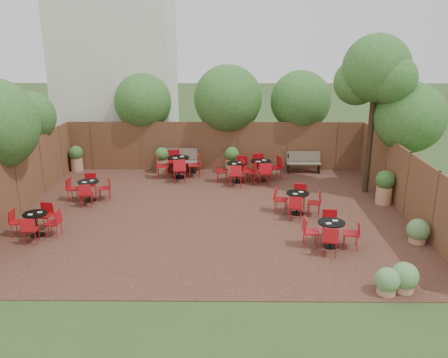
{
  "coord_description": "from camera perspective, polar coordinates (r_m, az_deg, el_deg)",
  "views": [
    {
      "loc": [
        0.53,
        -13.67,
        5.42
      ],
      "look_at": [
        0.39,
        0.5,
        1.0
      ],
      "focal_mm": 37.67,
      "sensor_mm": 36.0,
      "label": 1
    }
  ],
  "objects": [
    {
      "name": "overhang_foliage",
      "position": [
        16.68,
        -7.1,
        8.03
      ],
      "size": [
        15.78,
        10.83,
        2.78
      ],
      "color": "#2D601F",
      "rests_on": "ground"
    },
    {
      "name": "planters",
      "position": [
        17.86,
        -1.12,
        1.67
      ],
      "size": [
        11.9,
        4.33,
        1.13
      ],
      "color": "tan",
      "rests_on": "courtyard_paving"
    },
    {
      "name": "fence_right",
      "position": [
        15.38,
        21.38,
        -0.62
      ],
      "size": [
        0.08,
        10.0,
        2.0
      ],
      "primitive_type": "cube",
      "color": "#51301E",
      "rests_on": "ground"
    },
    {
      "name": "neighbour_building",
      "position": [
        22.29,
        -12.83,
        13.26
      ],
      "size": [
        5.0,
        4.0,
        8.0
      ],
      "primitive_type": "cube",
      "color": "silver",
      "rests_on": "ground"
    },
    {
      "name": "fence_back",
      "position": [
        19.2,
        -1.04,
        4.01
      ],
      "size": [
        12.0,
        0.08,
        2.0
      ],
      "primitive_type": "cube",
      "color": "#51301E",
      "rests_on": "ground"
    },
    {
      "name": "ground",
      "position": [
        14.72,
        -1.54,
        -4.3
      ],
      "size": [
        80.0,
        80.0,
        0.0
      ],
      "primitive_type": "plane",
      "color": "#354F23",
      "rests_on": "ground"
    },
    {
      "name": "fence_left",
      "position": [
        15.78,
        -23.9,
        -0.47
      ],
      "size": [
        0.08,
        10.0,
        2.0
      ],
      "primitive_type": "cube",
      "color": "#51301E",
      "rests_on": "ground"
    },
    {
      "name": "park_bench_right",
      "position": [
        19.2,
        9.63,
        2.07
      ],
      "size": [
        1.36,
        0.46,
        0.83
      ],
      "rotation": [
        0.0,
        0.0,
        -0.02
      ],
      "color": "brown",
      "rests_on": "courtyard_paving"
    },
    {
      "name": "courtyard_paving",
      "position": [
        14.72,
        -1.54,
        -4.26
      ],
      "size": [
        12.0,
        10.0,
        0.02
      ],
      "primitive_type": "cube",
      "color": "#341715",
      "rests_on": "ground"
    },
    {
      "name": "bistro_tables",
      "position": [
        16.01,
        -1.81,
        -0.77
      ],
      "size": [
        9.43,
        7.73,
        0.95
      ],
      "color": "black",
      "rests_on": "courtyard_paving"
    },
    {
      "name": "park_bench_left",
      "position": [
        19.06,
        -5.57,
        2.31
      ],
      "size": [
        1.56,
        0.58,
        0.95
      ],
      "rotation": [
        0.0,
        0.0,
        -0.06
      ],
      "color": "brown",
      "rests_on": "courtyard_paving"
    },
    {
      "name": "courtyard_tree",
      "position": [
        16.65,
        17.94,
        12.04
      ],
      "size": [
        2.5,
        2.4,
        5.41
      ],
      "rotation": [
        0.0,
        0.0,
        -0.31
      ],
      "color": "black",
      "rests_on": "courtyard_paving"
    },
    {
      "name": "low_shrubs",
      "position": [
        12.0,
        21.2,
        -9.07
      ],
      "size": [
        2.24,
        3.19,
        0.66
      ],
      "color": "tan",
      "rests_on": "courtyard_paving"
    }
  ]
}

